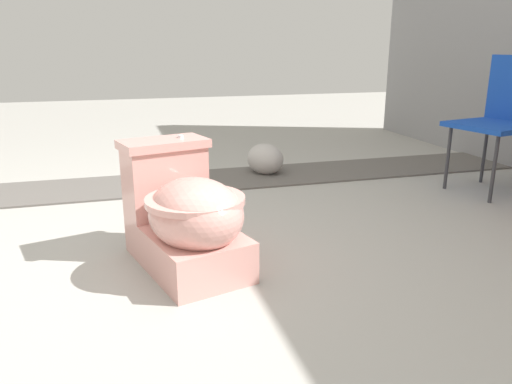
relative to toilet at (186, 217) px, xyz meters
name	(u,v)px	position (x,y,z in m)	size (l,w,h in m)	color
ground_plane	(117,281)	(0.06, -0.29, -0.22)	(14.00, 14.00, 0.00)	#A8A59E
gravel_strip	(190,182)	(-1.32, 0.21, -0.21)	(0.56, 8.00, 0.01)	#605B56
toilet	(186,217)	(0.00, 0.00, 0.00)	(0.71, 0.53, 0.52)	#E09E93
folding_chair_left	(507,110)	(-0.60, 2.07, 0.29)	(0.52, 0.52, 0.83)	#1947B2
boulder_near	(265,159)	(-1.40, 0.77, -0.11)	(0.29, 0.24, 0.22)	#B7B2AD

